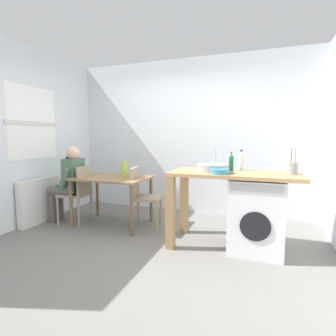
{
  "coord_description": "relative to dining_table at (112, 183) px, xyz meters",
  "views": [
    {
      "loc": [
        1.24,
        -2.83,
        1.32
      ],
      "look_at": [
        0.06,
        0.45,
        0.93
      ],
      "focal_mm": 28.1,
      "sensor_mm": 36.0,
      "label": 1
    }
  ],
  "objects": [
    {
      "name": "wall_window_side",
      "position": [
        -1.26,
        -0.58,
        0.71
      ],
      "size": [
        0.12,
        3.8,
        2.7
      ],
      "color": "silver",
      "rests_on": "ground_plane"
    },
    {
      "name": "scissors",
      "position": [
        1.77,
        -0.34,
        0.28
      ],
      "size": [
        0.15,
        0.06,
        0.01
      ],
      "color": "#B2B2B7",
      "rests_on": "kitchen_counter"
    },
    {
      "name": "mixing_bowl",
      "position": [
        1.68,
        -0.44,
        0.31
      ],
      "size": [
        0.21,
        0.21,
        0.06
      ],
      "color": "teal",
      "rests_on": "kitchen_counter"
    },
    {
      "name": "chair_opposite",
      "position": [
        0.48,
        0.04,
        -0.14
      ],
      "size": [
        0.47,
        0.47,
        0.9
      ],
      "rotation": [
        0.0,
        0.0,
        -1.37
      ],
      "color": "gray",
      "rests_on": "ground_plane"
    },
    {
      "name": "radiator",
      "position": [
        -1.13,
        -0.28,
        -0.29
      ],
      "size": [
        0.1,
        0.8,
        0.7
      ],
      "primitive_type": "cube",
      "color": "white",
      "rests_on": "ground_plane"
    },
    {
      "name": "dining_table",
      "position": [
        0.0,
        0.0,
        0.0
      ],
      "size": [
        1.1,
        0.76,
        0.74
      ],
      "color": "olive",
      "rests_on": "ground_plane"
    },
    {
      "name": "bottle_squat_brown",
      "position": [
        1.88,
        0.01,
        0.39
      ],
      "size": [
        0.07,
        0.07,
        0.26
      ],
      "color": "silver",
      "rests_on": "kitchen_counter"
    },
    {
      "name": "chair_person_seat",
      "position": [
        -0.55,
        -0.09,
        -0.14
      ],
      "size": [
        0.44,
        0.44,
        0.9
      ],
      "rotation": [
        0.0,
        0.0,
        1.67
      ],
      "color": "gray",
      "rests_on": "ground_plane"
    },
    {
      "name": "vase",
      "position": [
        0.15,
        0.1,
        0.21
      ],
      "size": [
        0.09,
        0.09,
        0.24
      ],
      "primitive_type": "cylinder",
      "color": "#A8C63D",
      "rests_on": "dining_table"
    },
    {
      "name": "wall_back",
      "position": [
        0.89,
        1.17,
        0.71
      ],
      "size": [
        4.6,
        0.1,
        2.7
      ],
      "primitive_type": "cube",
      "color": "silver",
      "rests_on": "ground_plane"
    },
    {
      "name": "bottle_tall_green",
      "position": [
        1.77,
        -0.08,
        0.38
      ],
      "size": [
        0.06,
        0.06,
        0.23
      ],
      "color": "#19592D",
      "rests_on": "kitchen_counter"
    },
    {
      "name": "ground_plane",
      "position": [
        0.89,
        -0.58,
        -0.64
      ],
      "size": [
        5.46,
        5.46,
        0.0
      ],
      "primitive_type": "plane",
      "color": "slate"
    },
    {
      "name": "kitchen_counter",
      "position": [
        1.61,
        -0.24,
        0.12
      ],
      "size": [
        1.5,
        0.68,
        0.92
      ],
      "color": "tan",
      "rests_on": "ground_plane"
    },
    {
      "name": "sink_basin",
      "position": [
        1.56,
        -0.24,
        0.32
      ],
      "size": [
        0.38,
        0.38,
        0.09
      ],
      "primitive_type": "cylinder",
      "color": "#9EA0A5",
      "rests_on": "kitchen_counter"
    },
    {
      "name": "washing_machine",
      "position": [
        2.08,
        -0.24,
        -0.21
      ],
      "size": [
        0.6,
        0.61,
        0.86
      ],
      "color": "white",
      "rests_on": "ground_plane"
    },
    {
      "name": "seated_person",
      "position": [
        -0.71,
        -0.11,
        0.03
      ],
      "size": [
        0.52,
        0.53,
        1.2
      ],
      "rotation": [
        0.0,
        0.0,
        1.67
      ],
      "color": "#595651",
      "rests_on": "ground_plane"
    },
    {
      "name": "tap",
      "position": [
        1.56,
        -0.06,
        0.42
      ],
      "size": [
        0.02,
        0.02,
        0.28
      ],
      "primitive_type": "cylinder",
      "color": "#B2B2B7",
      "rests_on": "kitchen_counter"
    },
    {
      "name": "utensil_crock",
      "position": [
        2.45,
        -0.19,
        0.35
      ],
      "size": [
        0.11,
        0.11,
        0.3
      ],
      "color": "gray",
      "rests_on": "kitchen_counter"
    }
  ]
}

